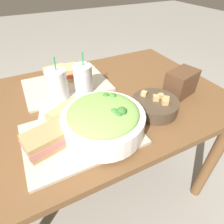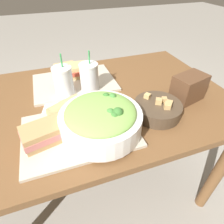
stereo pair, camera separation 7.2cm
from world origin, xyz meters
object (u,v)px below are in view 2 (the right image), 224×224
Objects in this scene: baguette_near at (66,108)px; drink_cup_red at (89,78)px; salad_bowl at (101,118)px; drink_cup_dark at (64,82)px; sandwich_far at (74,71)px; napkin_folded at (64,106)px; baguette_far at (65,68)px; chip_bag at (189,88)px; sandwich_near at (44,133)px; soup_bowl at (157,108)px.

drink_cup_red is (0.14, 0.15, 0.03)m from baguette_near.
drink_cup_dark reaches higher than salad_bowl.
napkin_folded is at bearing -108.29° from sandwich_far.
napkin_folded is at bearing 118.40° from salad_bowl.
salad_bowl is at bearing 179.22° from baguette_far.
chip_bag is at bearing -22.11° from drink_cup_dark.
drink_cup_dark reaches higher than baguette_far.
sandwich_near is 0.50m from baguette_far.
chip_bag reaches higher than sandwich_near.
chip_bag is at bearing -13.25° from napkin_folded.
drink_cup_dark reaches higher than sandwich_near.
baguette_near is 0.91× the size of chip_bag.
napkin_folded is (-0.14, -0.08, -0.07)m from drink_cup_red.
salad_bowl is 1.79× the size of chip_bag.
drink_cup_dark is at bearing 180.00° from drink_cup_red.
salad_bowl reaches higher than baguette_far.
soup_bowl is at bearing -38.39° from drink_cup_dark.
baguette_near and baguette_far have the same top height.
sandwich_near is 0.21m from napkin_folded.
sandwich_far reaches higher than baguette_near.
baguette_near is 0.16m from drink_cup_dark.
sandwich_far is at bearing -44.10° from baguette_near.
drink_cup_dark is 0.11m from napkin_folded.
sandwich_near is at bearing 115.69° from baguette_near.
baguette_near is at bearing 127.84° from salad_bowl.
drink_cup_dark is at bearing 143.42° from chip_bag.
drink_cup_dark is at bearing 141.61° from soup_bowl.
chip_bag is (0.45, -0.37, 0.02)m from sandwich_far.
baguette_far is 0.58× the size of drink_cup_dark.
chip_bag is (0.63, 0.06, 0.02)m from sandwich_near.
salad_bowl reaches higher than baguette_near.
baguette_near is 0.32m from sandwich_far.
salad_bowl is at bearing -84.48° from sandwich_far.
drink_cup_dark reaches higher than napkin_folded.
baguette_near is at bearing 159.34° from chip_bag.
salad_bowl is 2.60× the size of baguette_far.
drink_cup_dark reaches higher than chip_bag.
sandwich_near is 1.11× the size of baguette_near.
sandwich_far is 0.17m from drink_cup_dark.
baguette_far is (0.05, 0.36, 0.00)m from baguette_near.
baguette_far is at bearing 127.81° from sandwich_far.
soup_bowl is 0.43m from drink_cup_dark.
drink_cup_dark reaches higher than baguette_near.
baguette_near is 0.37m from baguette_far.
drink_cup_red is at bearing 137.73° from chip_bag.
drink_cup_red reaches higher than chip_bag.
drink_cup_red is at bearing -69.18° from sandwich_far.
salad_bowl reaches higher than chip_bag.
drink_cup_red is 0.18m from napkin_folded.
sandwich_far is 0.78× the size of drink_cup_dark.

